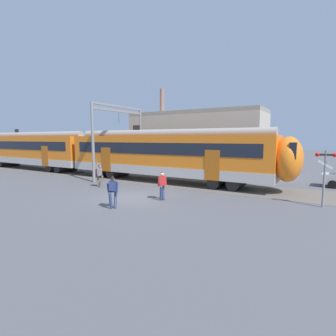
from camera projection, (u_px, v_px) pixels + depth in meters
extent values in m
plane|color=#515156|center=(132.00, 198.00, 15.94)|extent=(160.00, 160.00, 0.00)
cube|color=#605951|center=(74.00, 173.00, 27.59)|extent=(80.00, 4.40, 0.01)
cube|color=#B2ADA8|center=(163.00, 169.00, 21.86)|extent=(18.00, 3.06, 0.70)
cube|color=orange|center=(163.00, 150.00, 21.69)|extent=(18.00, 3.00, 2.40)
cube|color=black|center=(152.00, 149.00, 20.37)|extent=(16.56, 0.03, 0.90)
cube|color=#AC5413|center=(212.00, 165.00, 17.96)|extent=(1.10, 0.04, 2.10)
cube|color=#AC5413|center=(106.00, 159.00, 23.01)|extent=(1.10, 0.04, 2.10)
cylinder|color=gray|center=(163.00, 134.00, 21.53)|extent=(17.64, 0.70, 0.70)
cube|color=black|center=(136.00, 128.00, 22.85)|extent=(0.70, 0.12, 0.40)
cylinder|color=black|center=(237.00, 182.00, 18.72)|extent=(0.90, 2.40, 0.90)
cylinder|color=black|center=(218.00, 181.00, 19.44)|extent=(0.90, 2.40, 0.90)
cylinder|color=black|center=(119.00, 172.00, 24.42)|extent=(0.90, 2.40, 0.90)
cylinder|color=black|center=(107.00, 171.00, 25.14)|extent=(0.90, 2.40, 0.90)
ellipsoid|color=orange|center=(288.00, 159.00, 16.85)|extent=(1.80, 2.85, 2.95)
cube|color=black|center=(295.00, 150.00, 16.61)|extent=(0.40, 2.40, 1.00)
cube|color=#B2ADA8|center=(31.00, 160.00, 31.36)|extent=(18.00, 3.06, 0.70)
cube|color=orange|center=(31.00, 147.00, 31.18)|extent=(18.00, 3.00, 2.40)
cube|color=black|center=(18.00, 145.00, 29.87)|extent=(16.56, 0.03, 0.90)
cube|color=#AC5413|center=(45.00, 156.00, 27.45)|extent=(1.10, 0.04, 2.10)
cylinder|color=gray|center=(30.00, 135.00, 31.03)|extent=(17.64, 0.70, 0.70)
cube|color=black|center=(17.00, 131.00, 32.34)|extent=(0.70, 0.12, 0.40)
cylinder|color=black|center=(66.00, 168.00, 28.22)|extent=(0.90, 2.40, 0.90)
cylinder|color=black|center=(58.00, 167.00, 28.93)|extent=(0.90, 2.40, 0.90)
cylinder|color=black|center=(9.00, 163.00, 33.91)|extent=(0.90, 2.40, 0.90)
cylinder|color=black|center=(4.00, 162.00, 34.63)|extent=(0.90, 2.40, 0.90)
cylinder|color=#6B6051|center=(101.00, 182.00, 19.26)|extent=(0.38, 0.28, 0.87)
cylinder|color=#6B6051|center=(99.00, 181.00, 19.48)|extent=(0.38, 0.28, 0.87)
cube|color=gray|center=(100.00, 172.00, 19.29)|extent=(0.36, 0.43, 0.56)
cylinder|color=gray|center=(100.00, 172.00, 19.52)|extent=(0.26, 0.18, 0.52)
cylinder|color=gray|center=(100.00, 173.00, 19.07)|extent=(0.26, 0.18, 0.52)
sphere|color=#9E7051|center=(100.00, 167.00, 19.24)|extent=(0.22, 0.22, 0.22)
sphere|color=black|center=(99.00, 166.00, 19.24)|extent=(0.20, 0.20, 0.20)
cube|color=maroon|center=(97.00, 171.00, 19.31)|extent=(0.26, 0.32, 0.40)
cylinder|color=navy|center=(115.00, 200.00, 13.57)|extent=(0.30, 0.38, 0.87)
cylinder|color=navy|center=(111.00, 201.00, 13.31)|extent=(0.30, 0.38, 0.87)
cube|color=navy|center=(113.00, 187.00, 13.36)|extent=(0.43, 0.38, 0.56)
cylinder|color=navy|center=(108.00, 188.00, 13.30)|extent=(0.20, 0.26, 0.52)
cylinder|color=navy|center=(117.00, 187.00, 13.43)|extent=(0.20, 0.26, 0.52)
sphere|color=brown|center=(113.00, 179.00, 13.34)|extent=(0.22, 0.22, 0.22)
sphere|color=black|center=(113.00, 178.00, 13.31)|extent=(0.20, 0.20, 0.20)
cube|color=navy|center=(112.00, 187.00, 13.18)|extent=(0.32, 0.27, 0.40)
cylinder|color=navy|center=(161.00, 193.00, 15.10)|extent=(0.35, 0.36, 0.87)
cylinder|color=navy|center=(163.00, 192.00, 15.41)|extent=(0.35, 0.36, 0.87)
cube|color=red|center=(162.00, 181.00, 15.17)|extent=(0.43, 0.42, 0.56)
cylinder|color=red|center=(166.00, 181.00, 15.30)|extent=(0.23, 0.24, 0.52)
cylinder|color=red|center=(159.00, 182.00, 15.06)|extent=(0.23, 0.24, 0.52)
sphere|color=beige|center=(162.00, 174.00, 15.11)|extent=(0.22, 0.22, 0.22)
sphere|color=black|center=(162.00, 174.00, 15.12)|extent=(0.20, 0.20, 0.20)
cube|color=maroon|center=(162.00, 180.00, 15.35)|extent=(0.32, 0.31, 0.40)
cylinder|color=black|center=(334.00, 182.00, 20.06)|extent=(0.61, 0.24, 0.60)
cylinder|color=black|center=(333.00, 184.00, 18.78)|extent=(0.61, 0.24, 0.60)
cylinder|color=gray|center=(93.00, 143.00, 21.29)|extent=(0.24, 0.24, 6.50)
cylinder|color=gray|center=(140.00, 142.00, 26.74)|extent=(0.24, 0.24, 6.50)
cube|color=gray|center=(119.00, 107.00, 23.66)|extent=(0.20, 6.40, 0.16)
cube|color=gray|center=(119.00, 111.00, 23.70)|extent=(0.20, 6.40, 0.16)
cylinder|color=black|center=(119.00, 118.00, 23.77)|extent=(0.03, 0.03, 1.00)
cylinder|color=gray|center=(324.00, 179.00, 13.53)|extent=(0.11, 0.11, 3.00)
cube|color=black|center=(326.00, 155.00, 13.39)|extent=(0.80, 0.10, 0.10)
sphere|color=red|center=(317.00, 155.00, 13.54)|extent=(0.20, 0.20, 0.20)
sphere|color=red|center=(335.00, 155.00, 13.15)|extent=(0.20, 0.20, 0.20)
cube|color=white|center=(325.00, 165.00, 13.42)|extent=(0.72, 0.03, 0.48)
cube|color=#B2A899|center=(196.00, 144.00, 28.22)|extent=(14.22, 5.00, 6.00)
cube|color=gray|center=(196.00, 114.00, 27.86)|extent=(14.22, 5.00, 0.40)
cylinder|color=#8C6656|center=(162.00, 103.00, 29.88)|extent=(0.50, 0.50, 3.20)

